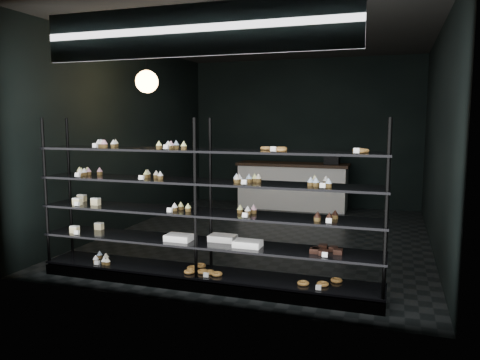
{
  "coord_description": "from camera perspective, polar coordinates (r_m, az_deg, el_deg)",
  "views": [
    {
      "loc": [
        1.93,
        -7.23,
        1.88
      ],
      "look_at": [
        0.16,
        -1.9,
        1.16
      ],
      "focal_mm": 35.0,
      "sensor_mm": 36.0,
      "label": 1
    }
  ],
  "objects": [
    {
      "name": "room",
      "position": [
        7.49,
        3.44,
        5.13
      ],
      "size": [
        5.01,
        6.01,
        3.2
      ],
      "color": "black",
      "rests_on": "ground"
    },
    {
      "name": "display_shelf",
      "position": [
        5.35,
        -4.77,
        -6.27
      ],
      "size": [
        4.0,
        0.5,
        1.91
      ],
      "color": "black",
      "rests_on": "room"
    },
    {
      "name": "signage",
      "position": [
        4.8,
        -5.99,
        17.69
      ],
      "size": [
        3.3,
        0.05,
        0.5
      ],
      "color": "#0E1546",
      "rests_on": "room"
    },
    {
      "name": "pendant_lamp",
      "position": [
        7.2,
        -11.3,
        11.69
      ],
      "size": [
        0.33,
        0.33,
        0.9
      ],
      "color": "black",
      "rests_on": "room"
    },
    {
      "name": "service_counter",
      "position": [
        10.04,
        6.49,
        -0.64
      ],
      "size": [
        2.36,
        0.65,
        1.23
      ],
      "color": "silver",
      "rests_on": "room"
    }
  ]
}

